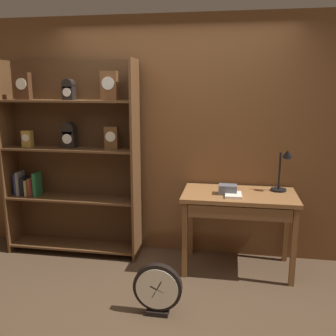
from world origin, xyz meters
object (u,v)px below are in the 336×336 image
Objects in this scene: toolbox_small at (228,189)px; open_repair_manual at (233,195)px; workbench at (239,204)px; desk_lamp at (283,169)px; bookshelf at (70,158)px; round_clock_large at (158,289)px.

open_repair_manual is at bearing -48.66° from toolbox_small.
workbench is at bearing 53.91° from open_repair_manual.
desk_lamp is at bearing 18.67° from toolbox_small.
bookshelf reaches higher than open_repair_manual.
toolbox_small is 0.09m from open_repair_manual.
round_clock_large is (-0.65, -0.91, -0.48)m from workbench.
bookshelf is 1.89m from workbench.
round_clock_large is (-0.54, -0.89, -0.63)m from toolbox_small.
workbench is at bearing 54.50° from round_clock_large.
workbench is 2.49× the size of desk_lamp.
workbench is 5.12× the size of open_repair_manual.
workbench reaches higher than round_clock_large.
bookshelf is 1.82m from open_repair_manual.
desk_lamp is 1.73m from round_clock_large.
desk_lamp is (0.43, 0.16, 0.34)m from workbench.
workbench is 0.19m from toolbox_small.
bookshelf is at bearing 137.84° from round_clock_large.
bookshelf is 4.76× the size of round_clock_large.
desk_lamp is 2.06× the size of open_repair_manual.
toolbox_small reaches higher than open_repair_manual.
workbench is at bearing 12.30° from toolbox_small.
toolbox_small is at bearing 129.80° from open_repair_manual.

